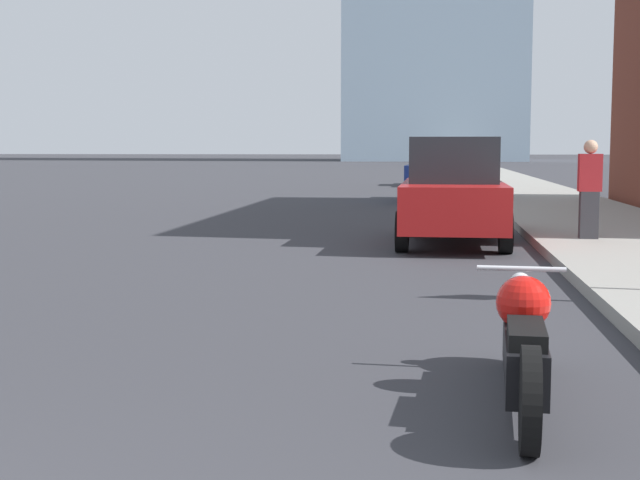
# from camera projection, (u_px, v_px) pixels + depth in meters

# --- Properties ---
(sidewalk) EXTENTS (3.38, 240.00, 0.15)m
(sidewalk) POSITION_uv_depth(u_px,v_px,m) (504.00, 181.00, 40.99)
(sidewalk) COLOR gray
(sidewalk) RESTS_ON ground_plane
(motorcycle) EXTENTS (0.62, 2.42, 0.78)m
(motorcycle) POSITION_uv_depth(u_px,v_px,m) (524.00, 343.00, 5.61)
(motorcycle) COLOR black
(motorcycle) RESTS_ON ground_plane
(parked_car_red) EXTENTS (1.81, 4.16, 1.78)m
(parked_car_red) POSITION_uv_depth(u_px,v_px,m) (453.00, 192.00, 14.83)
(parked_car_red) COLOR red
(parked_car_red) RESTS_ON ground_plane
(parked_car_blue) EXTENTS (2.06, 3.90, 1.75)m
(parked_car_blue) POSITION_uv_depth(u_px,v_px,m) (439.00, 172.00, 26.62)
(parked_car_blue) COLOR #1E3899
(parked_car_blue) RESTS_ON ground_plane
(parked_car_black) EXTENTS (1.88, 4.12, 1.68)m
(parked_car_black) POSITION_uv_depth(u_px,v_px,m) (443.00, 165.00, 37.51)
(parked_car_black) COLOR black
(parked_car_black) RESTS_ON ground_plane
(pedestrian) EXTENTS (0.36, 0.22, 1.58)m
(pedestrian) POSITION_uv_depth(u_px,v_px,m) (590.00, 189.00, 14.25)
(pedestrian) COLOR #38383D
(pedestrian) RESTS_ON sidewalk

